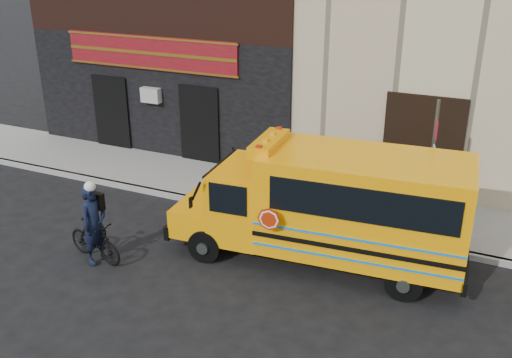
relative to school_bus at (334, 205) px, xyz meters
The scene contains 7 objects.
ground 3.36m from the school_bus, 159.68° to the right, with size 120.00×120.00×0.00m, color black.
curb 3.52m from the school_bus, 151.08° to the left, with size 40.00×0.20×0.15m, color #979691.
sidewalk 4.40m from the school_bus, 132.67° to the left, with size 40.00×3.00×0.15m, color gray.
school_bus is the anchor object (origin of this frame).
sign_pole 2.70m from the school_bus, 48.14° to the left, with size 0.12×0.31×3.67m.
bicycle 5.69m from the school_bus, 156.75° to the right, with size 0.48×1.69×1.02m, color black.
cyclist 5.55m from the school_bus, 155.37° to the right, with size 0.70×0.46×1.91m, color black.
Camera 1 is at (6.10, -10.36, 7.02)m, focal length 40.00 mm.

